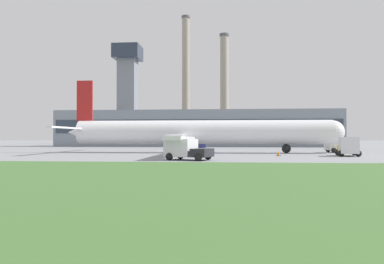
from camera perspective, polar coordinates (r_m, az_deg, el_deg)
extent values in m
plane|color=gray|center=(48.82, -2.56, -3.26)|extent=(400.00, 400.00, 0.00)
cube|color=#426B33|center=(13.65, -23.61, -9.40)|extent=(240.00, 37.00, 0.06)
cube|color=gray|center=(85.97, 0.74, 0.50)|extent=(63.09, 11.73, 8.10)
cube|color=#2D3847|center=(80.08, 0.42, 0.89)|extent=(61.83, 0.16, 2.92)
cube|color=slate|center=(89.03, -9.79, 4.41)|extent=(4.08, 4.08, 20.33)
cube|color=#283342|center=(90.86, -9.77, 11.84)|extent=(6.12, 6.12, 3.26)
cylinder|color=gray|center=(119.52, -0.96, 7.79)|extent=(2.38, 2.38, 39.92)
cylinder|color=#4C4C51|center=(124.19, -0.96, 17.10)|extent=(2.73, 2.73, 0.71)
cylinder|color=gray|center=(115.16, 4.95, 6.38)|extent=(2.52, 2.52, 32.98)
cylinder|color=#4C4C51|center=(118.46, 4.94, 14.50)|extent=(2.90, 2.90, 0.76)
cylinder|color=white|center=(50.17, 1.62, -0.01)|extent=(33.97, 3.17, 3.17)
sphere|color=white|center=(52.00, 20.65, 0.01)|extent=(3.01, 3.01, 3.01)
cone|color=white|center=(53.92, -16.70, -0.03)|extent=(3.48, 3.01, 3.01)
cube|color=#B21E1E|center=(53.91, -16.03, 4.61)|extent=(2.22, 0.24, 5.56)
cube|color=white|center=(49.07, -18.41, 0.60)|extent=(0.75, 10.16, 0.20)
cube|color=white|center=(58.53, -14.45, 0.36)|extent=(0.75, 10.16, 0.20)
cube|color=white|center=(41.25, -1.50, -0.94)|extent=(1.67, 16.94, 0.36)
cube|color=white|center=(59.37, 0.51, -0.90)|extent=(1.67, 16.94, 0.36)
cylinder|color=navy|center=(41.12, -1.10, -2.16)|extent=(2.78, 1.46, 1.46)
cylinder|color=navy|center=(59.45, 0.80, -1.75)|extent=(2.78, 1.46, 1.46)
cylinder|color=#59595B|center=(50.73, 14.17, -1.68)|extent=(0.20, 0.20, 1.39)
sphere|color=black|center=(50.74, 14.17, -2.46)|extent=(1.20, 1.20, 1.20)
cylinder|color=#59595B|center=(48.33, -2.56, -1.75)|extent=(0.20, 0.20, 1.39)
sphere|color=black|center=(48.34, -2.56, -2.57)|extent=(1.20, 1.20, 1.20)
cylinder|color=#59595B|center=(52.66, -1.93, -1.67)|extent=(0.20, 0.20, 1.39)
sphere|color=black|center=(52.67, -1.93, -2.43)|extent=(1.20, 1.20, 1.20)
cube|color=white|center=(55.03, 21.63, -1.97)|extent=(3.89, 2.42, 1.20)
cube|color=black|center=(55.02, 21.63, -1.08)|extent=(1.45, 1.52, 0.50)
sphere|color=black|center=(54.75, 23.25, -2.56)|extent=(0.70, 0.70, 0.70)
sphere|color=black|center=(56.42, 22.43, -2.51)|extent=(0.70, 0.70, 0.70)
sphere|color=black|center=(53.69, 20.79, -2.61)|extent=(0.70, 0.70, 0.70)
sphere|color=black|center=(55.39, 20.03, -2.56)|extent=(0.70, 0.70, 0.70)
cube|color=#232328|center=(33.74, 1.57, -3.18)|extent=(2.13, 2.73, 0.75)
cube|color=silver|center=(34.61, -1.69, -2.40)|extent=(3.09, 3.07, 1.62)
sphere|color=black|center=(32.68, 0.96, -3.85)|extent=(0.70, 0.70, 0.70)
sphere|color=black|center=(34.77, 2.45, -3.67)|extent=(0.70, 0.70, 0.70)
sphere|color=black|center=(33.91, -3.46, -3.74)|extent=(0.70, 0.70, 0.70)
sphere|color=black|center=(35.93, -1.77, -3.58)|extent=(0.70, 0.70, 0.70)
cube|color=yellow|center=(46.33, 22.44, -2.42)|extent=(2.06, 1.70, 0.84)
cube|color=silver|center=(44.23, 22.78, -1.88)|extent=(2.24, 2.69, 1.79)
sphere|color=black|center=(46.56, 23.49, -2.88)|extent=(0.70, 0.70, 0.70)
sphere|color=black|center=(46.34, 21.35, -2.90)|extent=(0.70, 0.70, 0.70)
sphere|color=black|center=(43.79, 24.02, -3.01)|extent=(0.70, 0.70, 0.70)
sphere|color=black|center=(43.55, 21.74, -3.03)|extent=(0.70, 0.70, 0.70)
cube|color=black|center=(43.23, 13.03, -3.53)|extent=(0.54, 0.54, 0.03)
cone|color=orange|center=(43.22, 13.03, -3.19)|extent=(0.39, 0.39, 0.54)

